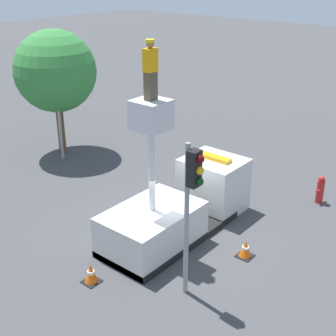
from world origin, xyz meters
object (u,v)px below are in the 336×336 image
(traffic_cone_rear, at_px, (91,274))
(tree_left_bg, at_px, (55,71))
(traffic_light_pole, at_px, (192,192))
(traffic_light_across, at_px, (57,78))
(bucket_truck, at_px, (179,207))
(fire_hydrant, at_px, (320,190))
(worker, at_px, (150,70))
(traffic_cone_curbside, at_px, (245,249))

(traffic_cone_rear, relative_size, tree_left_bg, 0.11)
(traffic_light_pole, bearing_deg, traffic_light_across, 68.95)
(bucket_truck, bearing_deg, traffic_cone_rear, 177.40)
(bucket_truck, relative_size, fire_hydrant, 5.39)
(traffic_light_pole, bearing_deg, tree_left_bg, 67.88)
(traffic_light_pole, xyz_separation_m, tree_left_bg, (4.71, 11.60, 0.78))
(fire_hydrant, relative_size, tree_left_bg, 0.19)
(bucket_truck, bearing_deg, traffic_light_pole, -136.79)
(worker, xyz_separation_m, traffic_light_across, (2.99, 8.34, -1.97))
(worker, bearing_deg, bucket_truck, 0.00)
(fire_hydrant, height_order, traffic_cone_curbside, fire_hydrant)
(worker, bearing_deg, traffic_cone_curbside, -60.86)
(bucket_truck, height_order, traffic_cone_rear, bucket_truck)
(bucket_truck, distance_m, traffic_light_across, 9.03)
(traffic_cone_rear, xyz_separation_m, tree_left_bg, (6.17, 9.00, 3.78))
(bucket_truck, bearing_deg, tree_left_bg, 76.85)
(bucket_truck, relative_size, tree_left_bg, 1.02)
(worker, relative_size, traffic_cone_rear, 2.73)
(traffic_light_across, bearing_deg, traffic_cone_curbside, -97.69)
(worker, relative_size, traffic_cone_curbside, 2.90)
(tree_left_bg, bearing_deg, fire_hydrant, -75.87)
(bucket_truck, height_order, traffic_light_pole, bucket_truck)
(worker, relative_size, fire_hydrant, 1.52)
(traffic_cone_curbside, bearing_deg, traffic_cone_rear, 145.05)
(traffic_cone_curbside, bearing_deg, traffic_light_pole, 174.10)
(bucket_truck, height_order, fire_hydrant, bucket_truck)
(traffic_cone_rear, bearing_deg, traffic_light_across, 55.57)
(tree_left_bg, bearing_deg, traffic_cone_curbside, -99.86)
(fire_hydrant, bearing_deg, traffic_light_across, 107.79)
(traffic_light_across, relative_size, fire_hydrant, 4.96)
(traffic_light_across, distance_m, traffic_cone_curbside, 11.74)
(bucket_truck, height_order, tree_left_bg, tree_left_bg)
(traffic_light_pole, xyz_separation_m, traffic_cone_curbside, (2.65, -0.27, -3.02))
(fire_hydrant, xyz_separation_m, traffic_cone_rear, (-9.24, 3.19, -0.26))
(traffic_cone_curbside, distance_m, tree_left_bg, 12.63)
(worker, distance_m, traffic_cone_curbside, 6.48)
(fire_hydrant, height_order, traffic_cone_rear, fire_hydrant)
(traffic_light_pole, distance_m, traffic_cone_curbside, 4.03)
(bucket_truck, relative_size, traffic_cone_curbside, 10.28)
(bucket_truck, xyz_separation_m, fire_hydrant, (5.22, -3.01, -0.37))
(traffic_light_pole, distance_m, fire_hydrant, 8.27)
(traffic_light_pole, bearing_deg, worker, 64.43)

